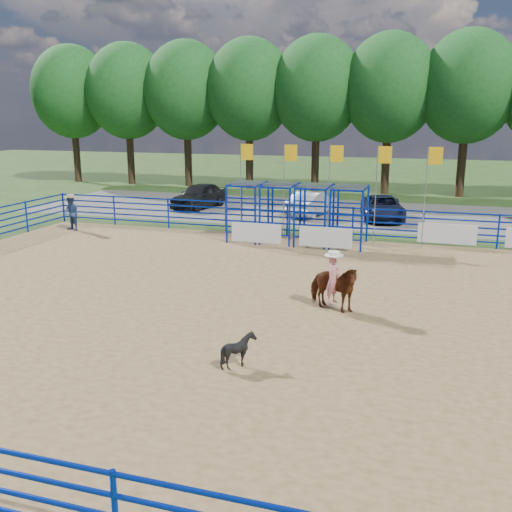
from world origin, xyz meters
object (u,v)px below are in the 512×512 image
(horse_and_rider, at_px, (333,282))
(car_a, at_px, (199,195))
(spectator_cowboy, at_px, (71,213))
(car_c, at_px, (383,208))
(calf, at_px, (239,350))
(car_b, at_px, (312,203))

(horse_and_rider, bearing_deg, car_a, 124.21)
(spectator_cowboy, distance_m, car_a, 8.82)
(spectator_cowboy, bearing_deg, car_c, 28.66)
(calf, distance_m, spectator_cowboy, 17.41)
(horse_and_rider, relative_size, calf, 3.11)
(car_b, distance_m, car_c, 3.86)
(horse_and_rider, relative_size, car_a, 0.57)
(calf, distance_m, car_b, 19.95)
(calf, xyz_separation_m, spectator_cowboy, (-12.60, 12.00, 0.47))
(car_a, distance_m, car_c, 10.84)
(horse_and_rider, distance_m, car_a, 19.24)
(car_c, bearing_deg, car_b, 166.64)
(spectator_cowboy, height_order, car_c, spectator_cowboy)
(calf, bearing_deg, car_c, -10.17)
(horse_and_rider, distance_m, spectator_cowboy, 15.91)
(spectator_cowboy, height_order, car_b, spectator_cowboy)
(horse_and_rider, xyz_separation_m, car_b, (-3.85, 15.46, -0.19))
(car_a, height_order, car_c, car_a)
(calf, relative_size, car_c, 0.18)
(horse_and_rider, xyz_separation_m, car_c, (0.01, 15.29, -0.23))
(car_a, bearing_deg, car_c, 7.04)
(calf, bearing_deg, car_b, 0.99)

